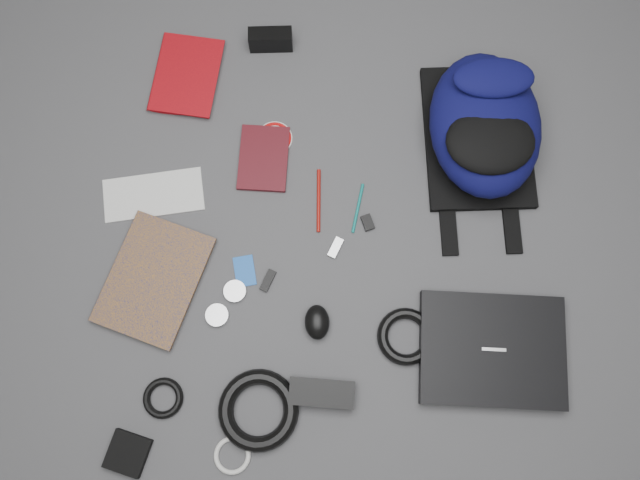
{
  "coord_description": "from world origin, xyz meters",
  "views": [
    {
      "loc": [
        0.01,
        -0.35,
        1.48
      ],
      "look_at": [
        0.0,
        0.0,
        0.02
      ],
      "focal_mm": 35.0,
      "sensor_mm": 36.0,
      "label": 1
    }
  ],
  "objects_px": {
    "backpack": "(485,125)",
    "compact_camera": "(271,40)",
    "pouch": "(128,453)",
    "mouse": "(317,322)",
    "comic_book": "(114,265)",
    "textbook_red": "(155,72)",
    "laptop": "(492,350)",
    "dvd_case": "(264,158)",
    "power_brick": "(322,393)"
  },
  "relations": [
    {
      "from": "laptop",
      "to": "pouch",
      "type": "bearing_deg",
      "value": -161.7
    },
    {
      "from": "comic_book",
      "to": "backpack",
      "type": "bearing_deg",
      "value": 40.43
    },
    {
      "from": "dvd_case",
      "to": "backpack",
      "type": "bearing_deg",
      "value": 9.31
    },
    {
      "from": "backpack",
      "to": "dvd_case",
      "type": "distance_m",
      "value": 0.55
    },
    {
      "from": "compact_camera",
      "to": "dvd_case",
      "type": "bearing_deg",
      "value": -94.06
    },
    {
      "from": "compact_camera",
      "to": "comic_book",
      "type": "bearing_deg",
      "value": -123.44
    },
    {
      "from": "compact_camera",
      "to": "pouch",
      "type": "bearing_deg",
      "value": -108.11
    },
    {
      "from": "mouse",
      "to": "comic_book",
      "type": "bearing_deg",
      "value": 161.63
    },
    {
      "from": "power_brick",
      "to": "compact_camera",
      "type": "bearing_deg",
      "value": 103.02
    },
    {
      "from": "comic_book",
      "to": "dvd_case",
      "type": "distance_m",
      "value": 0.45
    },
    {
      "from": "dvd_case",
      "to": "comic_book",
      "type": "bearing_deg",
      "value": -138.87
    },
    {
      "from": "comic_book",
      "to": "pouch",
      "type": "xyz_separation_m",
      "value": [
        0.07,
        -0.43,
        0.0
      ]
    },
    {
      "from": "textbook_red",
      "to": "dvd_case",
      "type": "distance_m",
      "value": 0.37
    },
    {
      "from": "comic_book",
      "to": "dvd_case",
      "type": "bearing_deg",
      "value": 57.92
    },
    {
      "from": "laptop",
      "to": "compact_camera",
      "type": "relative_size",
      "value": 2.98
    },
    {
      "from": "mouse",
      "to": "power_brick",
      "type": "height_order",
      "value": "mouse"
    },
    {
      "from": "backpack",
      "to": "compact_camera",
      "type": "xyz_separation_m",
      "value": [
        -0.53,
        0.25,
        -0.06
      ]
    },
    {
      "from": "textbook_red",
      "to": "pouch",
      "type": "height_order",
      "value": "textbook_red"
    },
    {
      "from": "textbook_red",
      "to": "backpack",
      "type": "bearing_deg",
      "value": -4.04
    },
    {
      "from": "laptop",
      "to": "mouse",
      "type": "distance_m",
      "value": 0.41
    },
    {
      "from": "textbook_red",
      "to": "power_brick",
      "type": "relative_size",
      "value": 1.49
    },
    {
      "from": "laptop",
      "to": "backpack",
      "type": "bearing_deg",
      "value": 93.12
    },
    {
      "from": "laptop",
      "to": "dvd_case",
      "type": "distance_m",
      "value": 0.72
    },
    {
      "from": "compact_camera",
      "to": "mouse",
      "type": "relative_size",
      "value": 1.37
    },
    {
      "from": "textbook_red",
      "to": "compact_camera",
      "type": "xyz_separation_m",
      "value": [
        0.3,
        0.09,
        0.02
      ]
    },
    {
      "from": "mouse",
      "to": "textbook_red",
      "type": "bearing_deg",
      "value": 120.43
    },
    {
      "from": "comic_book",
      "to": "mouse",
      "type": "bearing_deg",
      "value": 4.34
    },
    {
      "from": "mouse",
      "to": "pouch",
      "type": "height_order",
      "value": "mouse"
    },
    {
      "from": "backpack",
      "to": "comic_book",
      "type": "distance_m",
      "value": 0.95
    },
    {
      "from": "textbook_red",
      "to": "dvd_case",
      "type": "bearing_deg",
      "value": -31.33
    },
    {
      "from": "pouch",
      "to": "textbook_red",
      "type": "bearing_deg",
      "value": 90.84
    },
    {
      "from": "compact_camera",
      "to": "power_brick",
      "type": "bearing_deg",
      "value": -83.12
    },
    {
      "from": "backpack",
      "to": "pouch",
      "type": "distance_m",
      "value": 1.13
    },
    {
      "from": "pouch",
      "to": "mouse",
      "type": "bearing_deg",
      "value": 35.67
    },
    {
      "from": "compact_camera",
      "to": "mouse",
      "type": "height_order",
      "value": "compact_camera"
    },
    {
      "from": "backpack",
      "to": "laptop",
      "type": "height_order",
      "value": "backpack"
    },
    {
      "from": "compact_camera",
      "to": "mouse",
      "type": "xyz_separation_m",
      "value": [
        0.14,
        -0.73,
        -0.01
      ]
    },
    {
      "from": "dvd_case",
      "to": "compact_camera",
      "type": "xyz_separation_m",
      "value": [
        0.01,
        0.32,
        0.02
      ]
    },
    {
      "from": "compact_camera",
      "to": "laptop",
      "type": "bearing_deg",
      "value": -57.92
    },
    {
      "from": "dvd_case",
      "to": "compact_camera",
      "type": "distance_m",
      "value": 0.32
    },
    {
      "from": "backpack",
      "to": "compact_camera",
      "type": "relative_size",
      "value": 3.71
    },
    {
      "from": "backpack",
      "to": "textbook_red",
      "type": "height_order",
      "value": "backpack"
    },
    {
      "from": "compact_camera",
      "to": "mouse",
      "type": "bearing_deg",
      "value": -82.12
    },
    {
      "from": "dvd_case",
      "to": "pouch",
      "type": "distance_m",
      "value": 0.76
    },
    {
      "from": "backpack",
      "to": "laptop",
      "type": "relative_size",
      "value": 1.24
    },
    {
      "from": "laptop",
      "to": "dvd_case",
      "type": "height_order",
      "value": "laptop"
    },
    {
      "from": "laptop",
      "to": "mouse",
      "type": "height_order",
      "value": "mouse"
    },
    {
      "from": "pouch",
      "to": "power_brick",
      "type": "bearing_deg",
      "value": 17.94
    },
    {
      "from": "textbook_red",
      "to": "compact_camera",
      "type": "bearing_deg",
      "value": 23.41
    },
    {
      "from": "textbook_red",
      "to": "laptop",
      "type": "bearing_deg",
      "value": -32.42
    }
  ]
}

